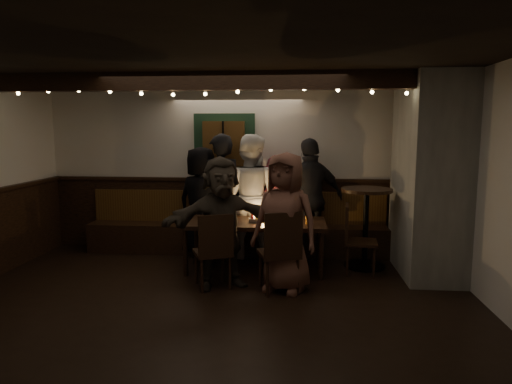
# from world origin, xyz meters

# --- Properties ---
(room) EXTENTS (6.02, 5.01, 2.62)m
(room) POSITION_xyz_m (1.07, 1.42, 1.07)
(room) COLOR black
(room) RESTS_ON ground
(dining_table) EXTENTS (1.90, 0.81, 0.82)m
(dining_table) POSITION_xyz_m (0.37, 1.40, 0.62)
(dining_table) COLOR black
(dining_table) RESTS_ON ground
(chair_near_left) EXTENTS (0.55, 0.55, 0.93)m
(chair_near_left) POSITION_xyz_m (-0.04, 0.60, 0.52)
(chair_near_left) COLOR black
(chair_near_left) RESTS_ON ground
(chair_near_right) EXTENTS (0.56, 0.56, 0.98)m
(chair_near_right) POSITION_xyz_m (0.75, 0.52, 0.55)
(chair_near_right) COLOR black
(chair_near_right) RESTS_ON ground
(chair_end) EXTENTS (0.46, 0.46, 0.92)m
(chair_end) POSITION_xyz_m (1.69, 1.38, 0.52)
(chair_end) COLOR black
(chair_end) RESTS_ON ground
(high_top) EXTENTS (0.69, 0.69, 1.11)m
(high_top) POSITION_xyz_m (1.89, 1.69, 0.70)
(high_top) COLOR black
(high_top) RESTS_ON ground
(person_a) EXTENTS (0.94, 0.77, 1.65)m
(person_a) POSITION_xyz_m (-0.50, 2.08, 0.83)
(person_a) COLOR black
(person_a) RESTS_ON ground
(person_b) EXTENTS (0.79, 0.65, 1.85)m
(person_b) POSITION_xyz_m (-0.21, 2.07, 0.92)
(person_b) COLOR black
(person_b) RESTS_ON ground
(person_c) EXTENTS (1.03, 0.88, 1.84)m
(person_c) POSITION_xyz_m (0.23, 2.03, 0.92)
(person_c) COLOR white
(person_c) RESTS_ON ground
(person_d) EXTENTS (1.12, 0.87, 1.53)m
(person_d) POSITION_xyz_m (0.67, 2.14, 0.76)
(person_d) COLOR #5A1B28
(person_d) RESTS_ON ground
(person_e) EXTENTS (1.13, 0.82, 1.78)m
(person_e) POSITION_xyz_m (1.13, 2.11, 0.89)
(person_e) COLOR black
(person_e) RESTS_ON ground
(person_f) EXTENTS (1.54, 1.04, 1.59)m
(person_f) POSITION_xyz_m (0.03, 0.72, 0.80)
(person_f) COLOR #332C24
(person_f) RESTS_ON ground
(person_g) EXTENTS (0.94, 0.78, 1.65)m
(person_g) POSITION_xyz_m (0.80, 0.66, 0.83)
(person_g) COLOR brown
(person_g) RESTS_ON ground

